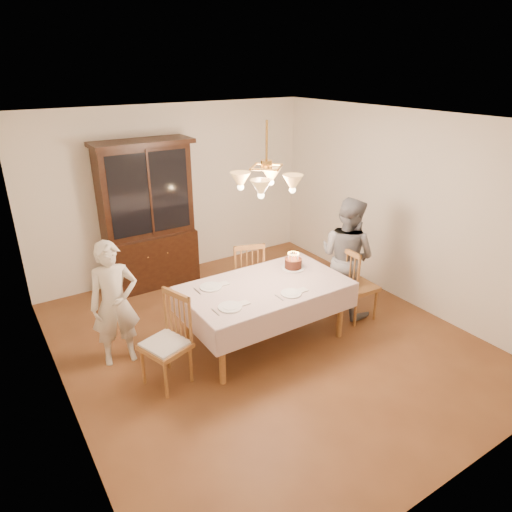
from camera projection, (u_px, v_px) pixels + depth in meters
ground at (265, 340)px, 5.57m from camera, size 5.00×5.00×0.00m
room_shell at (266, 217)px, 4.95m from camera, size 5.00×5.00×5.00m
dining_table at (265, 291)px, 5.31m from camera, size 1.90×1.10×0.76m
china_hutch at (148, 218)px, 6.64m from camera, size 1.38×0.54×2.16m
chair_far_side at (247, 279)px, 6.14m from camera, size 0.55×0.54×1.00m
chair_left_end at (166, 346)px, 4.67m from camera, size 0.54×0.55×1.00m
chair_right_end at (357, 287)px, 5.92m from camera, size 0.44×0.46×1.00m
elderly_woman at (115, 304)px, 4.94m from camera, size 0.57×0.42×1.44m
adult_in_grey at (347, 257)px, 5.95m from camera, size 0.77×0.90×1.59m
birthday_cake at (293, 264)px, 5.67m from camera, size 0.30×0.30×0.21m
place_setting_near_left at (231, 307)px, 4.79m from camera, size 0.41×0.26×0.02m
place_setting_near_right at (292, 293)px, 5.07m from camera, size 0.38×0.23×0.02m
place_setting_far_left at (212, 287)px, 5.22m from camera, size 0.40×0.25×0.02m
chandelier at (266, 181)px, 4.80m from camera, size 0.62×0.62×0.73m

